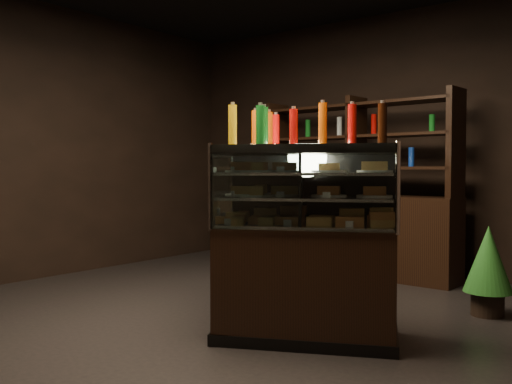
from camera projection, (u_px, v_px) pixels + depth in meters
ground at (233, 307)px, 4.91m from camera, size 5.00×5.00×0.00m
room_shell at (232, 80)px, 4.83m from camera, size 5.02×5.02×3.01m
display_case at (283, 269)px, 4.16m from camera, size 1.78×1.39×1.36m
food_display at (283, 191)px, 4.13m from camera, size 1.44×1.06×0.42m
bottles_top at (284, 127)px, 4.12m from camera, size 1.27×0.92×0.30m
potted_conifer at (488, 258)px, 4.60m from camera, size 0.39×0.39×0.83m
back_shelving at (356, 220)px, 6.45m from camera, size 2.36×0.55×2.00m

